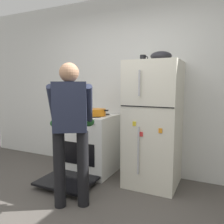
{
  "coord_description": "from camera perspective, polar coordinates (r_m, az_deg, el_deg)",
  "views": [
    {
      "loc": [
        1.25,
        -1.43,
        1.38
      ],
      "look_at": [
        -0.06,
        1.32,
        1.0
      ],
      "focal_mm": 36.74,
      "sensor_mm": 36.0,
      "label": 1
    }
  ],
  "objects": [
    {
      "name": "person_cook",
      "position": [
        2.56,
        -10.3,
        -2.64
      ],
      "size": [
        0.63,
        0.66,
        1.6
      ],
      "color": "black",
      "rests_on": "ground"
    },
    {
      "name": "refrigerator",
      "position": [
        3.15,
        10.27,
        -2.96
      ],
      "size": [
        0.68,
        0.72,
        1.67
      ],
      "color": "silver",
      "rests_on": "ground"
    },
    {
      "name": "kitchen_wall_back",
      "position": [
        3.6,
        5.16,
        6.61
      ],
      "size": [
        6.0,
        0.1,
        2.7
      ],
      "primitive_type": "cube",
      "color": "silver",
      "rests_on": "ground"
    },
    {
      "name": "red_pot",
      "position": [
        3.41,
        -3.75,
        -0.07
      ],
      "size": [
        0.36,
        0.26,
        0.1
      ],
      "color": "orange",
      "rests_on": "stove_range"
    },
    {
      "name": "pepper_mill",
      "position": [
        3.85,
        -7.92,
        1.38
      ],
      "size": [
        0.05,
        0.05,
        0.19
      ],
      "primitive_type": "cylinder",
      "color": "brown",
      "rests_on": "stove_range"
    },
    {
      "name": "stove_range",
      "position": [
        3.61,
        -5.67,
        -8.02
      ],
      "size": [
        0.76,
        1.21,
        0.9
      ],
      "color": "white",
      "rests_on": "ground"
    },
    {
      "name": "coffee_mug",
      "position": [
        3.22,
        7.74,
        13.06
      ],
      "size": [
        0.11,
        0.08,
        0.1
      ],
      "color": "black",
      "rests_on": "refrigerator"
    },
    {
      "name": "mixing_bowl",
      "position": [
        3.1,
        12.11,
        13.44
      ],
      "size": [
        0.27,
        0.27,
        0.12
      ],
      "primitive_type": "ellipsoid",
      "color": "black",
      "rests_on": "refrigerator"
    }
  ]
}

